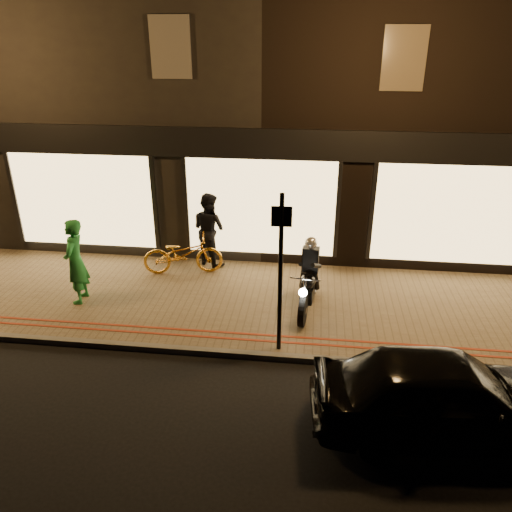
{
  "coord_description": "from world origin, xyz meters",
  "views": [
    {
      "loc": [
        1.28,
        -7.52,
        5.5
      ],
      "look_at": [
        0.1,
        2.2,
        1.1
      ],
      "focal_mm": 35.0,
      "sensor_mm": 36.0,
      "label": 1
    }
  ],
  "objects_px": {
    "sign_post": "(281,267)",
    "bicycle_gold": "(183,254)",
    "motorcycle": "(308,282)",
    "person_green": "(76,262)",
    "parked_car": "(444,394)"
  },
  "relations": [
    {
      "from": "person_green",
      "to": "parked_car",
      "type": "distance_m",
      "value": 7.61
    },
    {
      "from": "person_green",
      "to": "sign_post",
      "type": "bearing_deg",
      "value": 69.12
    },
    {
      "from": "bicycle_gold",
      "to": "parked_car",
      "type": "height_order",
      "value": "parked_car"
    },
    {
      "from": "sign_post",
      "to": "person_green",
      "type": "distance_m",
      "value": 4.69
    },
    {
      "from": "motorcycle",
      "to": "bicycle_gold",
      "type": "distance_m",
      "value": 3.33
    },
    {
      "from": "motorcycle",
      "to": "parked_car",
      "type": "bearing_deg",
      "value": -50.39
    },
    {
      "from": "bicycle_gold",
      "to": "person_green",
      "type": "height_order",
      "value": "person_green"
    },
    {
      "from": "parked_car",
      "to": "sign_post",
      "type": "bearing_deg",
      "value": 52.09
    },
    {
      "from": "sign_post",
      "to": "person_green",
      "type": "height_order",
      "value": "sign_post"
    },
    {
      "from": "parked_car",
      "to": "person_green",
      "type": "bearing_deg",
      "value": 62.15
    },
    {
      "from": "motorcycle",
      "to": "person_green",
      "type": "xyz_separation_m",
      "value": [
        -4.93,
        -0.26,
        0.32
      ]
    },
    {
      "from": "sign_post",
      "to": "bicycle_gold",
      "type": "xyz_separation_m",
      "value": [
        -2.56,
        2.91,
        -1.18
      ]
    },
    {
      "from": "parked_car",
      "to": "bicycle_gold",
      "type": "bearing_deg",
      "value": 43.21
    },
    {
      "from": "person_green",
      "to": "motorcycle",
      "type": "bearing_deg",
      "value": 88.39
    },
    {
      "from": "bicycle_gold",
      "to": "person_green",
      "type": "bearing_deg",
      "value": 118.47
    }
  ]
}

